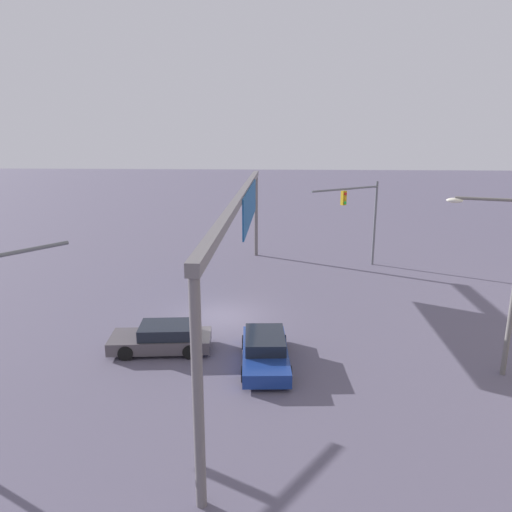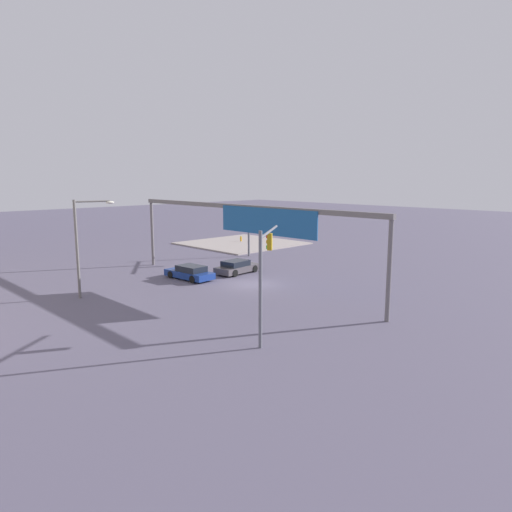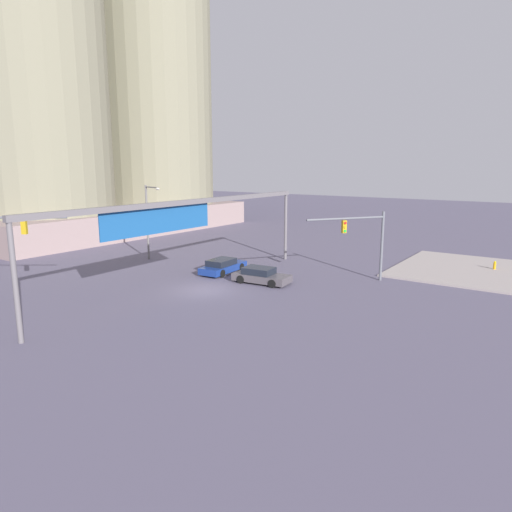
{
  "view_description": "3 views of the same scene",
  "coord_description": "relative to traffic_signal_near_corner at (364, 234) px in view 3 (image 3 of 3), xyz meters",
  "views": [
    {
      "loc": [
        23.24,
        3.03,
        9.34
      ],
      "look_at": [
        -1.66,
        1.67,
        2.88
      ],
      "focal_mm": 33.47,
      "sensor_mm": 36.0,
      "label": 1
    },
    {
      "loc": [
        -27.01,
        25.9,
        8.66
      ],
      "look_at": [
        1.9,
        -2.41,
        1.83
      ],
      "focal_mm": 32.91,
      "sensor_mm": 36.0,
      "label": 2
    },
    {
      "loc": [
        -24.33,
        -21.46,
        8.91
      ],
      "look_at": [
        2.88,
        -2.53,
        2.36
      ],
      "focal_mm": 32.23,
      "sensor_mm": 36.0,
      "label": 3
    }
  ],
  "objects": [
    {
      "name": "ground_plane",
      "position": [
        -8.82,
        8.45,
        -3.77
      ],
      "size": [
        204.55,
        204.55,
        0.0
      ],
      "primitive_type": "plane",
      "color": "#585268"
    },
    {
      "name": "sidewalk_corner",
      "position": [
        8.99,
        -6.96,
        -3.7
      ],
      "size": [
        13.13,
        13.23,
        0.15
      ],
      "primitive_type": "cube",
      "color": "#A09591",
      "rests_on": "ground"
    },
    {
      "name": "traffic_signal_near_corner",
      "position": [
        0.0,
        0.0,
        0.0
      ],
      "size": [
        5.49,
        3.95,
        5.44
      ],
      "rotation": [
        0.0,
        0.0,
        2.53
      ],
      "color": "slate",
      "rests_on": "ground"
    },
    {
      "name": "traffic_signal_opposite_side",
      "position": [
        -18.73,
        16.93,
        0.43
      ],
      "size": [
        3.53,
        4.89,
        6.05
      ],
      "rotation": [
        0.0,
        0.0,
        -0.95
      ],
      "color": "slate",
      "rests_on": "ground"
    },
    {
      "name": "streetlamp_curved_arm",
      "position": [
        -3.43,
        20.02,
        0.44
      ],
      "size": [
        1.05,
        2.76,
        7.09
      ],
      "rotation": [
        0.0,
        0.0,
        -1.87
      ],
      "color": "slate",
      "rests_on": "ground"
    },
    {
      "name": "overhead_sign_gantry",
      "position": [
        -9.59,
        9.56,
        1.79
      ],
      "size": [
        26.39,
        0.43,
        6.54
      ],
      "color": "slate",
      "rests_on": "ground"
    },
    {
      "name": "highrise_twin_tower",
      "position": [
        7.09,
        39.64,
        23.89
      ],
      "size": [
        37.37,
        18.67,
        56.11
      ],
      "color": "gray",
      "rests_on": "ground"
    },
    {
      "name": "sedan_car_approaching",
      "position": [
        -4.73,
        6.3,
        -3.2
      ],
      "size": [
        2.31,
        4.54,
        1.21
      ],
      "rotation": [
        0.0,
        0.0,
        -1.47
      ],
      "color": "#4C464B",
      "rests_on": "ground"
    },
    {
      "name": "sedan_car_waiting_far",
      "position": [
        -3.74,
        10.86,
        -3.2
      ],
      "size": [
        4.74,
        2.18,
        1.21
      ],
      "rotation": [
        0.0,
        0.0,
        0.07
      ],
      "color": "navy",
      "rests_on": "ground"
    },
    {
      "name": "fire_hydrant_on_curb",
      "position": [
        10.16,
        -7.87,
        -3.29
      ],
      "size": [
        0.33,
        0.22,
        0.71
      ],
      "color": "orange",
      "rests_on": "sidewalk_corner"
    }
  ]
}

